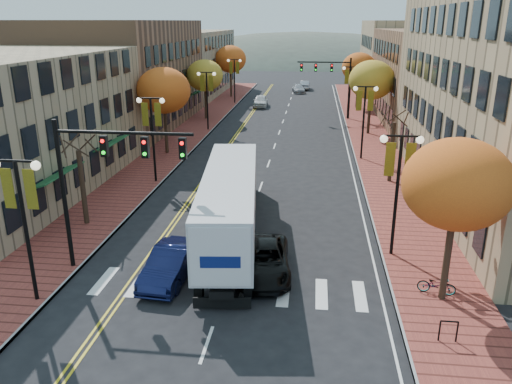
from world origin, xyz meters
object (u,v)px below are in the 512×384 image
(navy_sedan, at_px, (171,263))
(bicycle, at_px, (437,285))
(semi_truck, at_px, (231,197))
(black_suv, at_px, (264,260))

(navy_sedan, relative_size, bicycle, 2.97)
(semi_truck, xyz_separation_m, navy_sedan, (-1.92, -4.88, -1.51))
(black_suv, bearing_deg, semi_truck, 112.45)
(semi_truck, height_order, bicycle, semi_truck)
(navy_sedan, height_order, black_suv, navy_sedan)
(navy_sedan, xyz_separation_m, bicycle, (11.39, -0.22, -0.20))
(black_suv, xyz_separation_m, bicycle, (7.33, -1.14, -0.14))
(black_suv, distance_m, bicycle, 7.42)
(navy_sedan, relative_size, black_suv, 0.91)
(semi_truck, bearing_deg, navy_sedan, -117.77)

